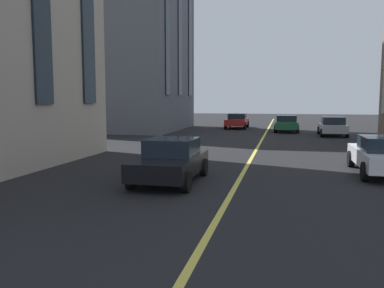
{
  "coord_description": "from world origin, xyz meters",
  "views": [
    {
      "loc": [
        3.45,
        -1.41,
        2.66
      ],
      "look_at": [
        12.67,
        0.71,
        1.61
      ],
      "focal_mm": 37.53,
      "sensor_mm": 36.0,
      "label": 1
    }
  ],
  "objects_px": {
    "car_red_far": "(237,121)",
    "car_green_mid": "(286,123)",
    "car_black_trailing": "(171,160)",
    "car_white_near": "(384,155)",
    "car_silver_oncoming": "(333,126)"
  },
  "relations": [
    {
      "from": "car_white_near",
      "to": "car_green_mid",
      "type": "xyz_separation_m",
      "value": [
        18.92,
        3.29,
        0.0
      ]
    },
    {
      "from": "car_black_trailing",
      "to": "car_silver_oncoming",
      "type": "bearing_deg",
      "value": -20.65
    },
    {
      "from": "car_red_far",
      "to": "car_green_mid",
      "type": "distance_m",
      "value": 5.47
    },
    {
      "from": "car_red_far",
      "to": "car_black_trailing",
      "type": "relative_size",
      "value": 1.13
    },
    {
      "from": "car_black_trailing",
      "to": "car_green_mid",
      "type": "height_order",
      "value": "car_black_trailing"
    },
    {
      "from": "car_red_far",
      "to": "car_black_trailing",
      "type": "xyz_separation_m",
      "value": [
        -24.97,
        -0.73,
        -0.0
      ]
    },
    {
      "from": "car_black_trailing",
      "to": "car_green_mid",
      "type": "bearing_deg",
      "value": -9.72
    },
    {
      "from": "car_red_far",
      "to": "car_silver_oncoming",
      "type": "bearing_deg",
      "value": -129.12
    },
    {
      "from": "car_red_far",
      "to": "car_green_mid",
      "type": "xyz_separation_m",
      "value": [
        -3.15,
        -4.47,
        0.0
      ]
    },
    {
      "from": "car_silver_oncoming",
      "to": "car_green_mid",
      "type": "height_order",
      "value": "car_silver_oncoming"
    },
    {
      "from": "car_black_trailing",
      "to": "car_white_near",
      "type": "relative_size",
      "value": 0.89
    },
    {
      "from": "car_black_trailing",
      "to": "car_white_near",
      "type": "xyz_separation_m",
      "value": [
        2.9,
        -7.03,
        0.0
      ]
    },
    {
      "from": "car_red_far",
      "to": "car_silver_oncoming",
      "type": "relative_size",
      "value": 1.13
    },
    {
      "from": "car_red_far",
      "to": "car_black_trailing",
      "type": "bearing_deg",
      "value": -178.33
    },
    {
      "from": "car_black_trailing",
      "to": "car_silver_oncoming",
      "type": "height_order",
      "value": "same"
    }
  ]
}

